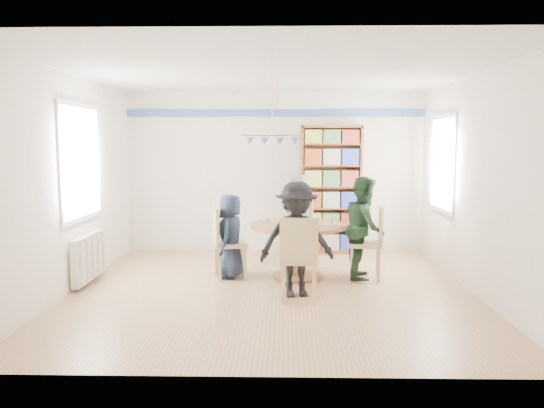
{
  "coord_description": "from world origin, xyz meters",
  "views": [
    {
      "loc": [
        0.15,
        -6.52,
        1.84
      ],
      "look_at": [
        0.0,
        0.4,
        1.05
      ],
      "focal_mm": 35.0,
      "sensor_mm": 36.0,
      "label": 1
    }
  ],
  "objects_px": {
    "person_left": "(230,236)",
    "person_far": "(296,219)",
    "chair_right": "(372,239)",
    "chair_near": "(299,255)",
    "person_right": "(365,227)",
    "radiator": "(89,257)",
    "chair_left": "(224,239)",
    "person_near": "(297,239)",
    "bookshelf": "(331,191)",
    "chair_far": "(298,229)",
    "dining_table": "(298,238)"
  },
  "relations": [
    {
      "from": "chair_right",
      "to": "person_far",
      "type": "relative_size",
      "value": 0.72
    },
    {
      "from": "person_right",
      "to": "person_far",
      "type": "bearing_deg",
      "value": 55.46
    },
    {
      "from": "chair_left",
      "to": "dining_table",
      "type": "bearing_deg",
      "value": -0.42
    },
    {
      "from": "chair_left",
      "to": "chair_near",
      "type": "distance_m",
      "value": 1.47
    },
    {
      "from": "chair_far",
      "to": "person_far",
      "type": "height_order",
      "value": "person_far"
    },
    {
      "from": "radiator",
      "to": "person_near",
      "type": "distance_m",
      "value": 2.8
    },
    {
      "from": "dining_table",
      "to": "person_far",
      "type": "bearing_deg",
      "value": 90.02
    },
    {
      "from": "chair_right",
      "to": "chair_near",
      "type": "distance_m",
      "value": 1.48
    },
    {
      "from": "chair_left",
      "to": "person_near",
      "type": "relative_size",
      "value": 0.7
    },
    {
      "from": "chair_left",
      "to": "chair_far",
      "type": "distance_m",
      "value": 1.43
    },
    {
      "from": "person_near",
      "to": "bookshelf",
      "type": "height_order",
      "value": "bookshelf"
    },
    {
      "from": "person_near",
      "to": "dining_table",
      "type": "bearing_deg",
      "value": 76.45
    },
    {
      "from": "radiator",
      "to": "person_right",
      "type": "height_order",
      "value": "person_right"
    },
    {
      "from": "chair_far",
      "to": "person_left",
      "type": "distance_m",
      "value": 1.38
    },
    {
      "from": "chair_near",
      "to": "person_far",
      "type": "distance_m",
      "value": 1.98
    },
    {
      "from": "radiator",
      "to": "person_left",
      "type": "bearing_deg",
      "value": 10.48
    },
    {
      "from": "person_right",
      "to": "bookshelf",
      "type": "height_order",
      "value": "bookshelf"
    },
    {
      "from": "chair_right",
      "to": "person_right",
      "type": "bearing_deg",
      "value": 166.03
    },
    {
      "from": "chair_left",
      "to": "chair_right",
      "type": "relative_size",
      "value": 0.97
    },
    {
      "from": "chair_far",
      "to": "person_far",
      "type": "distance_m",
      "value": 0.2
    },
    {
      "from": "radiator",
      "to": "bookshelf",
      "type": "relative_size",
      "value": 0.47
    },
    {
      "from": "person_right",
      "to": "person_near",
      "type": "height_order",
      "value": "person_right"
    },
    {
      "from": "person_right",
      "to": "radiator",
      "type": "bearing_deg",
      "value": 104.94
    },
    {
      "from": "chair_right",
      "to": "chair_near",
      "type": "relative_size",
      "value": 1.0
    },
    {
      "from": "radiator",
      "to": "dining_table",
      "type": "relative_size",
      "value": 0.77
    },
    {
      "from": "dining_table",
      "to": "chair_far",
      "type": "distance_m",
      "value": 1.0
    },
    {
      "from": "chair_near",
      "to": "bookshelf",
      "type": "distance_m",
      "value": 2.88
    },
    {
      "from": "person_near",
      "to": "person_right",
      "type": "bearing_deg",
      "value": 32.35
    },
    {
      "from": "chair_left",
      "to": "chair_near",
      "type": "height_order",
      "value": "chair_near"
    },
    {
      "from": "chair_left",
      "to": "person_left",
      "type": "relative_size",
      "value": 0.84
    },
    {
      "from": "dining_table",
      "to": "person_far",
      "type": "xyz_separation_m",
      "value": [
        -0.0,
        0.9,
        0.14
      ]
    },
    {
      "from": "chair_left",
      "to": "chair_near",
      "type": "relative_size",
      "value": 0.98
    },
    {
      "from": "chair_far",
      "to": "person_near",
      "type": "xyz_separation_m",
      "value": [
        -0.06,
        -1.87,
        0.18
      ]
    },
    {
      "from": "person_near",
      "to": "bookshelf",
      "type": "distance_m",
      "value": 2.67
    },
    {
      "from": "person_far",
      "to": "dining_table",
      "type": "bearing_deg",
      "value": 68.03
    },
    {
      "from": "person_left",
      "to": "person_far",
      "type": "relative_size",
      "value": 0.84
    },
    {
      "from": "chair_left",
      "to": "person_left",
      "type": "bearing_deg",
      "value": -5.13
    },
    {
      "from": "chair_left",
      "to": "bookshelf",
      "type": "bearing_deg",
      "value": 46.53
    },
    {
      "from": "person_near",
      "to": "chair_left",
      "type": "bearing_deg",
      "value": 126.83
    },
    {
      "from": "person_far",
      "to": "bookshelf",
      "type": "bearing_deg",
      "value": -148.57
    },
    {
      "from": "chair_right",
      "to": "person_near",
      "type": "height_order",
      "value": "person_near"
    },
    {
      "from": "chair_right",
      "to": "bookshelf",
      "type": "bearing_deg",
      "value": 103.69
    },
    {
      "from": "dining_table",
      "to": "chair_left",
      "type": "xyz_separation_m",
      "value": [
        -1.01,
        0.01,
        -0.02
      ]
    },
    {
      "from": "chair_near",
      "to": "person_left",
      "type": "relative_size",
      "value": 0.86
    },
    {
      "from": "bookshelf",
      "to": "chair_right",
      "type": "bearing_deg",
      "value": -76.31
    },
    {
      "from": "person_left",
      "to": "person_near",
      "type": "relative_size",
      "value": 0.83
    },
    {
      "from": "person_right",
      "to": "chair_right",
      "type": "bearing_deg",
      "value": -94.69
    },
    {
      "from": "dining_table",
      "to": "chair_far",
      "type": "xyz_separation_m",
      "value": [
        0.03,
        1.0,
        -0.04
      ]
    },
    {
      "from": "person_near",
      "to": "bookshelf",
      "type": "bearing_deg",
      "value": 65.22
    },
    {
      "from": "chair_far",
      "to": "person_left",
      "type": "bearing_deg",
      "value": -133.71
    }
  ]
}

